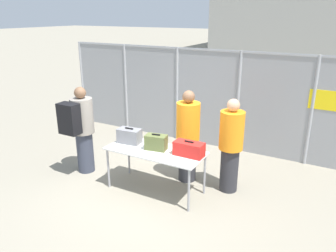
# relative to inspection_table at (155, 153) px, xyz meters

# --- Properties ---
(ground_plane) EXTENTS (120.00, 120.00, 0.00)m
(ground_plane) POSITION_rel_inspection_table_xyz_m (-0.11, -0.02, -0.73)
(ground_plane) COLOR gray
(fence_section) EXTENTS (7.85, 0.07, 2.31)m
(fence_section) POSITION_rel_inspection_table_xyz_m (-0.09, 2.52, 0.47)
(fence_section) COLOR #9EA0A5
(fence_section) RESTS_ON ground_plane
(inspection_table) EXTENTS (1.75, 0.77, 0.80)m
(inspection_table) POSITION_rel_inspection_table_xyz_m (0.00, 0.00, 0.00)
(inspection_table) COLOR silver
(inspection_table) RESTS_ON ground_plane
(suitcase_grey) EXTENTS (0.44, 0.28, 0.29)m
(suitcase_grey) POSITION_rel_inspection_table_xyz_m (-0.60, 0.07, 0.20)
(suitcase_grey) COLOR slate
(suitcase_grey) RESTS_ON inspection_table
(suitcase_olive) EXTENTS (0.40, 0.27, 0.29)m
(suitcase_olive) POSITION_rel_inspection_table_xyz_m (-0.00, 0.03, 0.20)
(suitcase_olive) COLOR #566033
(suitcase_olive) RESTS_ON inspection_table
(suitcase_red) EXTENTS (0.51, 0.24, 0.26)m
(suitcase_red) POSITION_rel_inspection_table_xyz_m (0.62, 0.08, 0.18)
(suitcase_red) COLOR red
(suitcase_red) RESTS_ON inspection_table
(traveler_hooded) EXTENTS (0.43, 0.67, 1.76)m
(traveler_hooded) POSITION_rel_inspection_table_xyz_m (-1.65, -0.08, 0.23)
(traveler_hooded) COLOR #383D4C
(traveler_hooded) RESTS_ON ground_plane
(security_worker_near) EXTENTS (0.44, 0.44, 1.77)m
(security_worker_near) POSITION_rel_inspection_table_xyz_m (0.32, 0.65, 0.18)
(security_worker_near) COLOR #2D2D33
(security_worker_near) RESTS_ON ground_plane
(security_worker_far) EXTENTS (0.43, 0.43, 1.72)m
(security_worker_far) POSITION_rel_inspection_table_xyz_m (1.15, 0.66, 0.15)
(security_worker_far) COLOR #2D2D33
(security_worker_far) RESTS_ON ground_plane
(utility_trailer) EXTENTS (3.86, 2.06, 0.67)m
(utility_trailer) POSITION_rel_inspection_table_xyz_m (1.62, 4.85, -0.33)
(utility_trailer) COLOR silver
(utility_trailer) RESTS_ON ground_plane
(distant_hangar) EXTENTS (16.93, 9.28, 7.27)m
(distant_hangar) POSITION_rel_inspection_table_xyz_m (0.17, 27.12, 2.90)
(distant_hangar) COLOR #999993
(distant_hangar) RESTS_ON ground_plane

